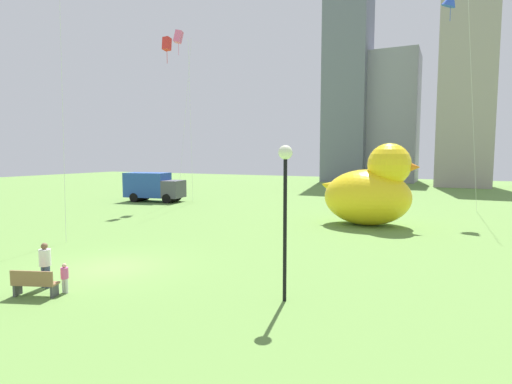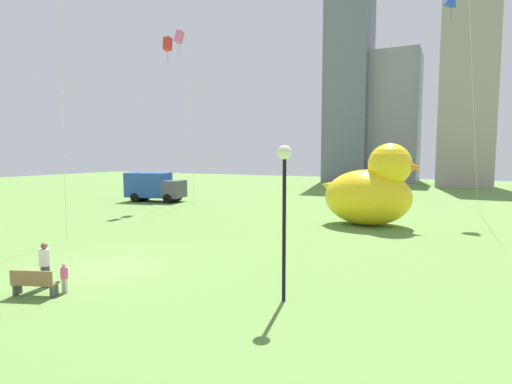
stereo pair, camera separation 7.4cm
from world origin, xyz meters
name	(u,v)px [view 2 (the right image)]	position (x,y,z in m)	size (l,w,h in m)	color
ground_plane	(111,267)	(0.00, 0.00, 0.00)	(140.00, 140.00, 0.00)	#628C40
park_bench	(34,283)	(0.34, -3.69, 0.47)	(1.53, 0.92, 0.90)	olive
person_adult	(45,263)	(-0.16, -2.89, 0.88)	(0.39, 0.39, 1.60)	#38476B
person_child	(64,276)	(0.93, -2.99, 0.56)	(0.25, 0.25, 1.02)	silver
giant_inflatable_duck	(371,191)	(7.84, 15.00, 2.29)	(6.50, 4.17, 5.39)	yellow
lamppost	(284,186)	(7.91, -0.47, 3.70)	(0.45, 0.45, 4.97)	black
box_truck	(154,187)	(-13.98, 19.45, 1.44)	(6.06, 3.24, 2.85)	#264CA5
city_skyline	(388,93)	(2.50, 58.38, 14.67)	(25.24, 15.23, 38.74)	slate
kite_pink	(179,38)	(-11.11, 20.10, 15.57)	(1.80, 1.40, 16.32)	silver
kite_red	(168,45)	(-10.60, 17.72, 14.32)	(3.07, 3.43, 15.03)	silver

